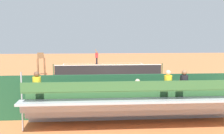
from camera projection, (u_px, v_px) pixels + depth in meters
name	position (u px, v px, depth m)	size (l,w,h in m)	color
ground_plane	(109.00, 75.00, 27.34)	(60.00, 60.00, 0.00)	#D17542
court_line_markings	(109.00, 75.00, 27.37)	(10.10, 22.20, 0.01)	white
tennis_net	(109.00, 70.00, 27.28)	(10.30, 0.10, 1.07)	black
backdrop_wall	(130.00, 96.00, 13.36)	(18.00, 0.16, 2.00)	#1E4C2D
bleacher_stand	(135.00, 104.00, 12.01)	(9.06, 2.40, 2.48)	#B2B2B7
umpire_chair	(41.00, 61.00, 26.70)	(0.67, 0.67, 2.14)	brown
courtside_bench	(168.00, 101.00, 14.29)	(1.80, 0.40, 0.93)	#9E754C
equipment_bag	(124.00, 110.00, 14.03)	(0.90, 0.36, 0.36)	#334C8C
tennis_player	(97.00, 56.00, 36.70)	(0.46, 0.56, 1.93)	black
tennis_racket	(88.00, 64.00, 37.02)	(0.41, 0.58, 0.03)	black
tennis_ball_near	(106.00, 65.00, 35.45)	(0.07, 0.07, 0.07)	#CCDB33
tennis_ball_far	(115.00, 65.00, 35.85)	(0.07, 0.07, 0.07)	#CCDB33
line_judge	(35.00, 94.00, 13.62)	(0.41, 0.55, 1.93)	#232328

